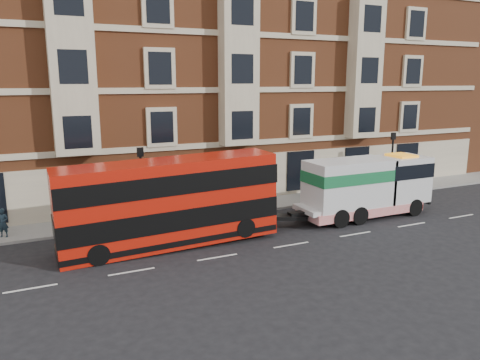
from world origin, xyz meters
name	(u,v)px	position (x,y,z in m)	size (l,w,h in m)	color
ground	(291,245)	(0.00, 0.00, 0.00)	(120.00, 120.00, 0.00)	black
sidewalk	(231,208)	(0.00, 7.50, 0.07)	(90.00, 3.00, 0.15)	slate
victorian_terrace	(196,54)	(0.50, 15.00, 10.07)	(45.00, 12.00, 20.40)	brown
lamp_post_west	(141,180)	(-6.00, 6.20, 2.68)	(0.35, 0.15, 4.35)	black
lamp_post_east	(392,158)	(12.00, 6.20, 2.68)	(0.35, 0.15, 4.35)	black
double_decker_bus	(169,201)	(-5.53, 2.44, 2.30)	(10.71, 2.46, 4.33)	red
tow_truck	(365,186)	(6.52, 2.44, 1.89)	(8.57, 2.53, 3.57)	silver
pedestrian	(3,223)	(-13.08, 6.97, 0.90)	(0.55, 0.36, 1.51)	#192832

